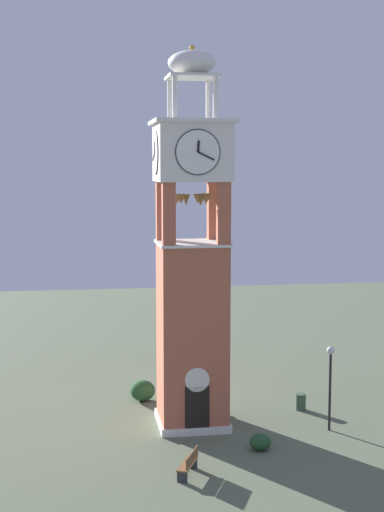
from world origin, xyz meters
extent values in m
plane|color=#5B664C|center=(0.00, 0.00, 0.00)|extent=(80.00, 80.00, 0.00)
cube|color=#AD5B42|center=(0.00, 0.00, 4.22)|extent=(2.99, 2.99, 8.44)
cube|color=silver|center=(0.00, 0.00, 0.17)|extent=(3.19, 3.19, 0.35)
cube|color=black|center=(0.00, -1.51, 1.15)|extent=(1.10, 0.04, 2.20)
cylinder|color=silver|center=(0.00, -1.51, 2.55)|extent=(1.10, 0.04, 1.10)
cube|color=#AD5B42|center=(-1.21, -1.21, 9.87)|extent=(0.56, 0.56, 2.85)
cube|color=#AD5B42|center=(1.21, -1.21, 9.87)|extent=(0.56, 0.56, 2.85)
cube|color=#AD5B42|center=(-1.21, 1.21, 9.87)|extent=(0.56, 0.56, 2.85)
cube|color=#AD5B42|center=(1.21, 1.21, 9.87)|extent=(0.56, 0.56, 2.85)
cube|color=silver|center=(0.00, 0.00, 8.50)|extent=(3.15, 3.15, 0.12)
cone|color=brown|center=(0.66, 0.11, 10.49)|extent=(0.50, 0.50, 0.52)
cone|color=brown|center=(0.34, 0.58, 10.49)|extent=(0.43, 0.43, 0.42)
cone|color=brown|center=(-0.42, 0.52, 10.49)|extent=(0.49, 0.49, 0.44)
cone|color=brown|center=(-0.66, 0.12, 10.49)|extent=(0.40, 0.40, 0.44)
cone|color=brown|center=(-0.35, -0.57, 10.49)|extent=(0.37, 0.37, 0.48)
cone|color=brown|center=(0.29, -0.61, 10.49)|extent=(0.51, 0.51, 0.53)
cube|color=silver|center=(0.00, 0.00, 12.57)|extent=(3.23, 3.23, 2.56)
cylinder|color=white|center=(0.00, -1.63, 12.57)|extent=(1.95, 0.05, 1.95)
torus|color=black|center=(0.00, -1.63, 12.57)|extent=(1.97, 0.06, 1.97)
cube|color=black|center=(0.01, -1.69, 12.82)|extent=(0.12, 0.03, 0.49)
cube|color=black|center=(0.35, -1.69, 12.41)|extent=(0.73, 0.03, 0.38)
cylinder|color=white|center=(0.00, 1.63, 12.57)|extent=(1.95, 0.05, 1.95)
torus|color=black|center=(0.00, 1.63, 12.57)|extent=(1.97, 0.06, 1.97)
cube|color=black|center=(0.01, 1.69, 12.82)|extent=(0.12, 0.03, 0.49)
cube|color=black|center=(0.35, 1.69, 12.41)|extent=(0.73, 0.03, 0.38)
cylinder|color=white|center=(-1.63, 0.00, 12.57)|extent=(0.05, 1.95, 1.95)
torus|color=black|center=(-1.63, 0.00, 12.57)|extent=(0.06, 1.97, 1.97)
cube|color=black|center=(-1.69, 0.01, 12.82)|extent=(0.03, 0.12, 0.49)
cube|color=black|center=(-1.69, 0.35, 12.41)|extent=(0.03, 0.73, 0.38)
cylinder|color=white|center=(1.63, 0.00, 12.57)|extent=(0.05, 1.95, 1.95)
torus|color=black|center=(1.63, 0.00, 12.57)|extent=(0.06, 1.97, 1.97)
cube|color=black|center=(1.69, 0.01, 12.82)|extent=(0.03, 0.12, 0.49)
cube|color=black|center=(1.69, 0.35, 12.41)|extent=(0.03, 0.73, 0.38)
cube|color=silver|center=(0.00, 0.00, 13.93)|extent=(3.59, 3.59, 0.16)
cylinder|color=silver|center=(-0.89, -0.89, 14.93)|extent=(0.22, 0.22, 1.83)
cylinder|color=silver|center=(0.89, -0.89, 14.93)|extent=(0.22, 0.22, 1.83)
cylinder|color=silver|center=(-0.89, 0.89, 14.93)|extent=(0.22, 0.22, 1.83)
cylinder|color=silver|center=(0.89, 0.89, 14.93)|extent=(0.22, 0.22, 1.83)
cube|color=silver|center=(0.00, 0.00, 15.91)|extent=(2.22, 2.22, 0.12)
ellipsoid|color=silver|center=(0.00, 0.00, 16.51)|extent=(2.14, 2.14, 1.08)
sphere|color=#B79338|center=(0.00, 0.00, 17.17)|extent=(0.24, 0.24, 0.24)
cube|color=brown|center=(-1.08, -5.79, 0.45)|extent=(1.06, 1.64, 0.06)
cube|color=brown|center=(-0.90, -5.87, 0.73)|extent=(0.70, 1.48, 0.44)
cube|color=#2D2D33|center=(-1.37, -6.45, 0.21)|extent=(0.39, 0.24, 0.42)
cube|color=#2D2D33|center=(-0.78, -5.13, 0.21)|extent=(0.39, 0.24, 0.42)
cylinder|color=black|center=(6.06, -1.75, 1.77)|extent=(0.12, 0.12, 3.54)
sphere|color=silver|center=(6.06, -1.75, 3.72)|extent=(0.36, 0.36, 0.36)
cylinder|color=#38513D|center=(5.62, 1.26, 0.40)|extent=(0.52, 0.52, 0.80)
ellipsoid|color=#234C28|center=(2.37, -3.62, 0.34)|extent=(0.92, 0.92, 0.69)
ellipsoid|color=#234C28|center=(-1.96, 3.94, 0.53)|extent=(1.28, 1.28, 1.06)
camera|label=1|loc=(-5.26, -33.88, 12.00)|focal=53.33mm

